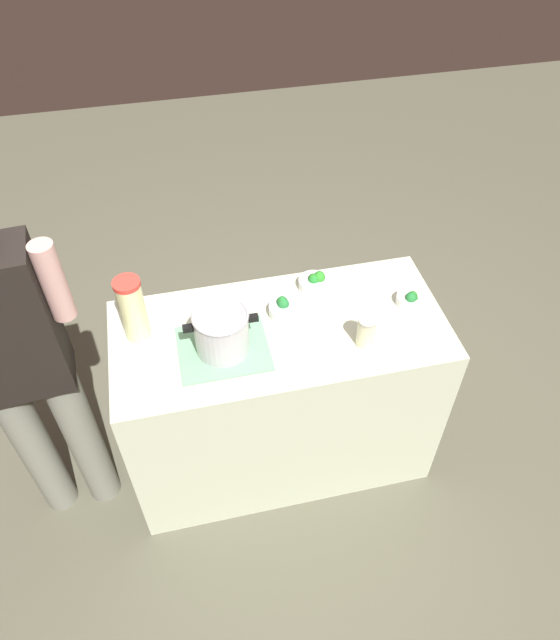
{
  "coord_description": "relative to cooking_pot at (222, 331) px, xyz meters",
  "views": [
    {
      "loc": [
        0.35,
        1.54,
        2.57
      ],
      "look_at": [
        0.0,
        0.0,
        0.94
      ],
      "focal_mm": 32.79,
      "sensor_mm": 36.0,
      "label": 1
    }
  ],
  "objects": [
    {
      "name": "ground_plane",
      "position": [
        -0.23,
        -0.06,
        -0.99
      ],
      "size": [
        8.0,
        8.0,
        0.0
      ],
      "primitive_type": "plane",
      "color": "#545342"
    },
    {
      "name": "counter_slab",
      "position": [
        -0.23,
        -0.06,
        -0.55
      ],
      "size": [
        1.33,
        0.61,
        0.89
      ],
      "primitive_type": "cube",
      "color": "beige",
      "rests_on": "ground_plane"
    },
    {
      "name": "dish_cloth",
      "position": [
        0.0,
        0.0,
        -0.1
      ],
      "size": [
        0.34,
        0.29,
        0.01
      ],
      "primitive_type": "cube",
      "color": "#6CA57B",
      "rests_on": "counter_slab"
    },
    {
      "name": "cooking_pot",
      "position": [
        0.0,
        0.0,
        0.0
      ],
      "size": [
        0.28,
        0.21,
        0.18
      ],
      "color": "#B7B7BC",
      "rests_on": "dish_cloth"
    },
    {
      "name": "lemonade_pitcher",
      "position": [
        0.31,
        -0.15,
        0.04
      ],
      "size": [
        0.1,
        0.1,
        0.28
      ],
      "color": "beige",
      "rests_on": "counter_slab"
    },
    {
      "name": "mason_jar",
      "position": [
        -0.53,
        0.09,
        -0.04
      ],
      "size": [
        0.07,
        0.07,
        0.13
      ],
      "color": "beige",
      "rests_on": "counter_slab"
    },
    {
      "name": "broccoli_bowl_front",
      "position": [
        -0.27,
        -0.13,
        -0.07
      ],
      "size": [
        0.12,
        0.12,
        0.08
      ],
      "color": "silver",
      "rests_on": "counter_slab"
    },
    {
      "name": "broccoli_bowl_center",
      "position": [
        -0.43,
        -0.26,
        -0.07
      ],
      "size": [
        0.12,
        0.12,
        0.08
      ],
      "color": "silver",
      "rests_on": "counter_slab"
    },
    {
      "name": "broccoli_bowl_back",
      "position": [
        -0.78,
        -0.08,
        -0.07
      ],
      "size": [
        0.1,
        0.1,
        0.07
      ],
      "color": "silver",
      "rests_on": "counter_slab"
    },
    {
      "name": "person_cook",
      "position": [
        0.73,
        -0.03,
        -0.07
      ],
      "size": [
        0.5,
        0.23,
        1.66
      ],
      "color": "slate",
      "rests_on": "ground_plane"
    }
  ]
}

